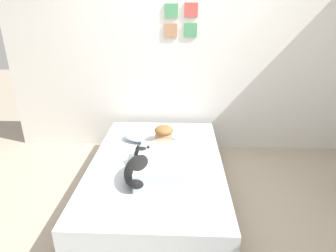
% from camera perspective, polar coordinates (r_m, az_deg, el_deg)
% --- Properties ---
extents(ground_plane, '(12.85, 12.85, 0.00)m').
position_cam_1_polar(ground_plane, '(2.86, 1.92, -17.08)').
color(ground_plane, tan).
extents(back_wall, '(4.43, 0.12, 2.50)m').
position_cam_1_polar(back_wall, '(3.73, 2.43, 13.83)').
color(back_wall, silver).
rests_on(back_wall, ground).
extents(bed, '(1.34, 2.07, 0.40)m').
position_cam_1_polar(bed, '(3.00, -2.19, -10.28)').
color(bed, '#726051').
rests_on(bed, ground).
extents(pillow, '(0.52, 0.32, 0.11)m').
position_cam_1_polar(pillow, '(3.31, -4.24, -1.88)').
color(pillow, silver).
rests_on(pillow, bed).
extents(person_lying, '(0.43, 0.92, 0.27)m').
position_cam_1_polar(person_lying, '(2.75, -1.22, -6.08)').
color(person_lying, silver).
rests_on(person_lying, bed).
extents(dog, '(0.26, 0.57, 0.21)m').
position_cam_1_polar(dog, '(2.58, -5.61, -8.33)').
color(dog, black).
rests_on(dog, bed).
extents(coffee_cup, '(0.12, 0.09, 0.07)m').
position_cam_1_polar(coffee_cup, '(3.17, 0.70, -3.31)').
color(coffee_cup, teal).
rests_on(coffee_cup, bed).
extents(cell_phone, '(0.07, 0.14, 0.01)m').
position_cam_1_polar(cell_phone, '(2.72, 1.20, -8.91)').
color(cell_phone, black).
rests_on(cell_phone, bed).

